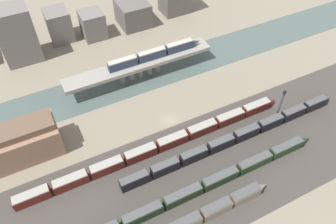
% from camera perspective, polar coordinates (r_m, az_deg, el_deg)
% --- Properties ---
extents(ground_plane, '(400.00, 400.00, 0.00)m').
position_cam_1_polar(ground_plane, '(119.20, 0.33, -1.45)').
color(ground_plane, gray).
extents(railbed_yard, '(280.00, 42.00, 0.01)m').
position_cam_1_polar(railbed_yard, '(106.89, 6.25, -10.12)').
color(railbed_yard, '#423D38').
rests_on(railbed_yard, ground).
extents(river_water, '(320.00, 19.63, 0.01)m').
position_cam_1_polar(river_water, '(136.87, -4.83, 6.19)').
color(river_water, '#4C5B56').
rests_on(river_water, ground).
extents(bridge, '(61.82, 7.95, 7.39)m').
position_cam_1_polar(bridge, '(133.09, -4.99, 8.11)').
color(bridge, gray).
rests_on(bridge, ground).
extents(train_on_bridge, '(40.76, 2.66, 3.83)m').
position_cam_1_polar(train_on_bridge, '(133.05, -2.33, 10.09)').
color(train_on_bridge, '#2D384C').
rests_on(train_on_bridge, bridge).
extents(train_yard_mid, '(81.39, 2.84, 3.80)m').
position_cam_1_polar(train_yard_mid, '(102.04, 6.62, -12.53)').
color(train_yard_mid, '#23381E').
rests_on(train_yard_mid, ground).
extents(train_yard_far, '(85.30, 2.72, 4.20)m').
position_cam_1_polar(train_yard_far, '(113.84, 11.77, -4.36)').
color(train_yard_far, black).
rests_on(train_yard_far, ground).
extents(train_yard_outer, '(95.99, 3.18, 3.88)m').
position_cam_1_polar(train_yard_outer, '(109.61, -1.31, -5.87)').
color(train_yard_outer, '#5B1E19').
rests_on(train_yard_outer, ground).
extents(warehouse_building, '(29.20, 11.87, 13.27)m').
position_cam_1_polar(warehouse_building, '(115.24, -25.49, -5.27)').
color(warehouse_building, '#937056').
rests_on(warehouse_building, ground).
extents(signal_tower, '(1.00, 0.82, 13.35)m').
position_cam_1_polar(signal_tower, '(121.82, 18.94, 1.20)').
color(signal_tower, '#4C4C51').
rests_on(signal_tower, ground).
extents(city_block_left, '(14.75, 11.78, 23.98)m').
position_cam_1_polar(city_block_left, '(152.17, -24.84, 12.07)').
color(city_block_left, slate).
rests_on(city_block_left, ground).
extents(city_block_center, '(10.13, 11.76, 14.29)m').
position_cam_1_polar(city_block_center, '(161.86, -18.46, 14.18)').
color(city_block_center, slate).
rests_on(city_block_center, ground).
extents(city_block_right, '(10.22, 10.72, 12.41)m').
position_cam_1_polar(city_block_right, '(159.79, -12.96, 14.59)').
color(city_block_right, slate).
rests_on(city_block_right, ground).
extents(city_block_far_right, '(13.96, 15.72, 11.64)m').
position_cam_1_polar(city_block_far_right, '(166.25, -6.13, 16.75)').
color(city_block_far_right, '#605B56').
rests_on(city_block_far_right, ground).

